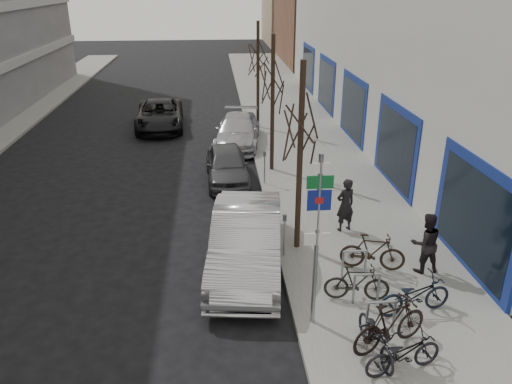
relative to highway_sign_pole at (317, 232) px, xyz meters
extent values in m
plane|color=black|center=(-2.40, 0.01, -2.46)|extent=(120.00, 120.00, 0.00)
cube|color=slate|center=(2.10, 10.01, -2.38)|extent=(5.00, 70.00, 0.15)
cube|color=brown|center=(10.60, 40.01, 1.54)|extent=(12.00, 14.00, 8.00)
cube|color=#937A5B|center=(11.10, 55.01, 2.04)|extent=(13.00, 12.00, 9.00)
cylinder|color=gray|center=(0.00, 0.01, -0.36)|extent=(0.10, 0.10, 4.20)
cube|color=white|center=(0.00, -0.02, 1.44)|extent=(0.35, 0.03, 0.22)
cube|color=#0C5926|center=(0.00, -0.02, 1.14)|extent=(0.55, 0.03, 0.28)
cube|color=navy|center=(0.00, -0.02, 0.74)|extent=(0.50, 0.03, 0.45)
cube|color=maroon|center=(0.00, -0.03, 0.74)|extent=(0.18, 0.02, 0.14)
cube|color=white|center=(0.00, -0.02, 0.29)|extent=(0.45, 0.03, 0.45)
cube|color=white|center=(0.00, -0.02, -0.16)|extent=(0.55, 0.03, 0.28)
cylinder|color=gray|center=(1.10, -0.49, -1.91)|extent=(0.06, 0.06, 0.80)
cylinder|color=gray|center=(1.70, -0.49, -1.91)|extent=(0.06, 0.06, 0.80)
cylinder|color=gray|center=(1.40, -0.49, -1.51)|extent=(0.60, 0.06, 0.06)
cylinder|color=gray|center=(1.10, 0.61, -1.91)|extent=(0.06, 0.06, 0.80)
cylinder|color=gray|center=(1.70, 0.61, -1.91)|extent=(0.06, 0.06, 0.80)
cylinder|color=gray|center=(1.40, 0.61, -1.51)|extent=(0.60, 0.06, 0.06)
cylinder|color=gray|center=(1.10, 1.71, -1.91)|extent=(0.06, 0.06, 0.80)
cylinder|color=gray|center=(1.70, 1.71, -1.91)|extent=(0.06, 0.06, 0.80)
cylinder|color=gray|center=(1.40, 1.71, -1.51)|extent=(0.60, 0.06, 0.06)
cylinder|color=black|center=(0.20, 3.51, 0.29)|extent=(0.16, 0.16, 5.50)
cylinder|color=black|center=(0.20, 10.01, 0.29)|extent=(0.16, 0.16, 5.50)
cylinder|color=black|center=(0.20, 16.51, 0.29)|extent=(0.16, 0.16, 5.50)
cylinder|color=gray|center=(-0.25, 3.01, -1.76)|extent=(0.05, 0.05, 1.10)
cube|color=#3F3F44|center=(-0.25, 3.01, -1.13)|extent=(0.10, 0.08, 0.18)
cylinder|color=gray|center=(-0.25, 8.51, -1.76)|extent=(0.05, 0.05, 1.10)
cube|color=#3F3F44|center=(-0.25, 8.51, -1.13)|extent=(0.10, 0.08, 0.18)
cylinder|color=gray|center=(-0.25, 14.01, -1.76)|extent=(0.05, 0.05, 1.10)
cube|color=#3F3F44|center=(-0.25, 14.01, -1.13)|extent=(0.10, 0.08, 0.18)
imported|color=black|center=(1.10, -1.16, -1.79)|extent=(0.71, 1.75, 1.04)
imported|color=black|center=(1.44, -0.97, -1.72)|extent=(2.00, 1.27, 1.17)
imported|color=black|center=(2.41, 0.15, -1.75)|extent=(1.90, 0.88, 1.11)
imported|color=black|center=(1.21, 0.76, -1.82)|extent=(1.66, 0.73, 0.97)
imported|color=black|center=(1.47, -1.68, -1.80)|extent=(1.75, 0.89, 1.03)
imported|color=black|center=(2.01, 2.12, -1.78)|extent=(1.81, 0.96, 1.06)
imported|color=#B8B8BD|center=(-1.33, 2.67, -1.60)|extent=(2.41, 5.40, 1.72)
imported|color=#47474C|center=(-1.66, 9.20, -1.78)|extent=(1.75, 4.04, 1.36)
imported|color=#AEADB3|center=(-1.00, 13.80, -1.75)|extent=(2.59, 5.09, 1.41)
imported|color=black|center=(-4.99, 17.17, -1.73)|extent=(2.67, 5.33, 1.45)
imported|color=black|center=(1.82, 4.41, -1.45)|extent=(0.72, 0.59, 1.71)
imported|color=black|center=(3.34, 1.91, -1.46)|extent=(0.65, 0.46, 1.70)
camera|label=1|loc=(-2.07, -9.18, 4.89)|focal=35.00mm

